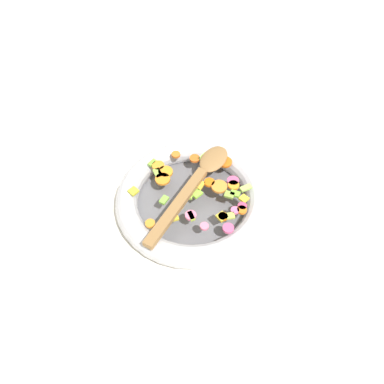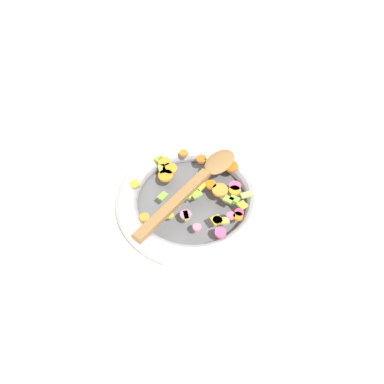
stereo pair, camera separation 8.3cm
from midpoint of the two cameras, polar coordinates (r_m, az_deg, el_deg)
ground_plane at (r=0.86m, az=-2.73°, el=-2.23°), size 4.00×4.00×0.00m
skillet at (r=0.85m, az=-2.78°, el=-1.34°), size 0.35×0.35×0.05m
chopped_vegetables at (r=0.83m, az=-1.68°, el=0.45°), size 0.27×0.26×0.01m
wooden_spoon at (r=0.83m, az=-2.06°, el=1.46°), size 0.32×0.06×0.01m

